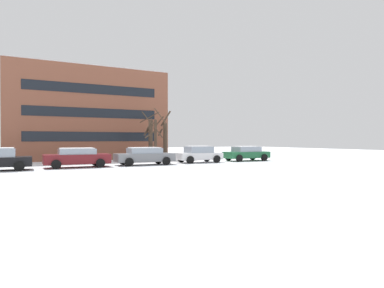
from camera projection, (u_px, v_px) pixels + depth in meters
name	position (u px, v px, depth m)	size (l,w,h in m)	color
ground_plane	(41.00, 188.00, 14.03)	(120.00, 120.00, 0.00)	white
road_surface	(34.00, 179.00, 17.50)	(80.00, 9.95, 0.00)	silver
parked_car_maroon	(77.00, 157.00, 24.46)	(4.61, 2.26, 1.41)	maroon
parked_car_gray	(145.00, 156.00, 26.81)	(4.68, 2.17, 1.39)	slate
parked_car_white	(199.00, 154.00, 29.52)	(4.01, 2.17, 1.45)	white
parked_car_green	(246.00, 153.00, 31.92)	(4.39, 2.18, 1.38)	#1E6038
tree_far_mid	(155.00, 138.00, 30.24)	(1.66, 1.69, 4.73)	#423326
tree_far_right	(150.00, 138.00, 31.76)	(2.07, 2.08, 4.70)	#423326
tree_far_left	(165.00, 139.00, 32.29)	(1.81, 1.29, 4.78)	#423326
building_far_right	(82.00, 116.00, 37.30)	(15.60, 11.02, 9.21)	brown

